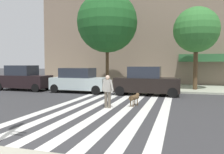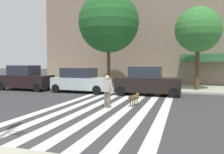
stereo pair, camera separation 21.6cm
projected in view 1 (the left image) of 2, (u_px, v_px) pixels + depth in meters
ground_plane at (90, 106)px, 11.92m from camera, size 160.00×160.00×0.00m
sidewalk_far at (128, 87)px, 20.97m from camera, size 80.00×6.00×0.15m
crosswalk_stripes at (111, 107)px, 11.58m from camera, size 5.85×12.31×0.01m
parked_car_near_curb at (23, 79)px, 18.88m from camera, size 4.48×1.95×2.07m
parked_car_behind_first at (79, 81)px, 17.45m from camera, size 4.37×2.00×1.88m
parked_car_third_in_line at (146, 82)px, 15.97m from camera, size 4.50×2.00×2.01m
street_tree_nearest at (107, 22)px, 19.42m from camera, size 5.18×5.18×8.20m
street_tree_middle at (196, 30)px, 17.88m from camera, size 3.58×3.58×6.53m
pedestrian_dog_walker at (108, 90)px, 11.24m from camera, size 0.70×0.33×1.64m
dog_on_leash at (134, 97)px, 11.82m from camera, size 0.45×1.09×0.65m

